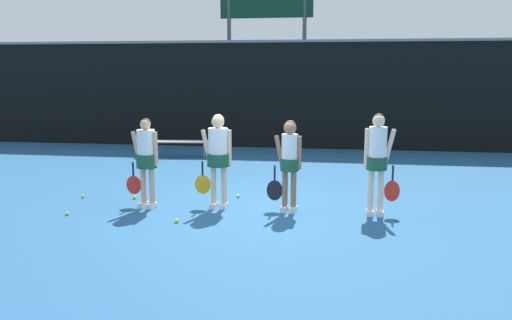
{
  "coord_description": "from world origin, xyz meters",
  "views": [
    {
      "loc": [
        1.31,
        -8.63,
        2.5
      ],
      "look_at": [
        0.05,
        0.01,
        0.92
      ],
      "focal_mm": 35.0,
      "sensor_mm": 36.0,
      "label": 1
    }
  ],
  "objects_px": {
    "player_3": "(378,156)",
    "tennis_ball_2": "(83,196)",
    "bench_courtside": "(175,143)",
    "tennis_ball_1": "(177,221)",
    "scoreboard": "(266,15)",
    "player_0": "(146,156)",
    "player_2": "(289,158)",
    "player_1": "(218,152)",
    "tennis_ball_4": "(238,196)",
    "tennis_ball_0": "(135,197)",
    "tennis_ball_3": "(67,213)"
  },
  "relations": [
    {
      "from": "player_0",
      "to": "tennis_ball_2",
      "type": "xyz_separation_m",
      "value": [
        -1.52,
        0.45,
        -0.93
      ]
    },
    {
      "from": "player_3",
      "to": "tennis_ball_3",
      "type": "xyz_separation_m",
      "value": [
        -5.33,
        -0.8,
        -1.02
      ]
    },
    {
      "from": "player_3",
      "to": "tennis_ball_4",
      "type": "xyz_separation_m",
      "value": [
        -2.59,
        0.84,
        -1.02
      ]
    },
    {
      "from": "bench_courtside",
      "to": "scoreboard",
      "type": "bearing_deg",
      "value": 55.91
    },
    {
      "from": "bench_courtside",
      "to": "tennis_ball_3",
      "type": "height_order",
      "value": "bench_courtside"
    },
    {
      "from": "player_0",
      "to": "tennis_ball_2",
      "type": "bearing_deg",
      "value": 173.86
    },
    {
      "from": "scoreboard",
      "to": "tennis_ball_1",
      "type": "bearing_deg",
      "value": -91.18
    },
    {
      "from": "bench_courtside",
      "to": "tennis_ball_0",
      "type": "height_order",
      "value": "bench_courtside"
    },
    {
      "from": "player_0",
      "to": "player_2",
      "type": "distance_m",
      "value": 2.6
    },
    {
      "from": "player_2",
      "to": "tennis_ball_4",
      "type": "distance_m",
      "value": 1.64
    },
    {
      "from": "player_3",
      "to": "tennis_ball_4",
      "type": "relative_size",
      "value": 26.91
    },
    {
      "from": "tennis_ball_4",
      "to": "player_3",
      "type": "bearing_deg",
      "value": -17.94
    },
    {
      "from": "tennis_ball_0",
      "to": "tennis_ball_4",
      "type": "bearing_deg",
      "value": 11.76
    },
    {
      "from": "player_3",
      "to": "tennis_ball_3",
      "type": "height_order",
      "value": "player_3"
    },
    {
      "from": "tennis_ball_1",
      "to": "tennis_ball_3",
      "type": "xyz_separation_m",
      "value": [
        -2.02,
        0.14,
        -0.0
      ]
    },
    {
      "from": "player_3",
      "to": "player_0",
      "type": "bearing_deg",
      "value": 179.89
    },
    {
      "from": "bench_courtside",
      "to": "tennis_ball_1",
      "type": "height_order",
      "value": "bench_courtside"
    },
    {
      "from": "tennis_ball_2",
      "to": "tennis_ball_4",
      "type": "xyz_separation_m",
      "value": [
        3.04,
        0.48,
        0.0
      ]
    },
    {
      "from": "tennis_ball_4",
      "to": "tennis_ball_1",
      "type": "bearing_deg",
      "value": -111.77
    },
    {
      "from": "bench_courtside",
      "to": "tennis_ball_4",
      "type": "xyz_separation_m",
      "value": [
        2.68,
        -4.42,
        -0.38
      ]
    },
    {
      "from": "tennis_ball_0",
      "to": "tennis_ball_1",
      "type": "distance_m",
      "value": 1.87
    },
    {
      "from": "player_1",
      "to": "tennis_ball_2",
      "type": "xyz_separation_m",
      "value": [
        -2.82,
        0.31,
        -1.0
      ]
    },
    {
      "from": "tennis_ball_1",
      "to": "tennis_ball_3",
      "type": "relative_size",
      "value": 1.01
    },
    {
      "from": "tennis_ball_3",
      "to": "tennis_ball_4",
      "type": "distance_m",
      "value": 3.19
    },
    {
      "from": "scoreboard",
      "to": "tennis_ball_4",
      "type": "height_order",
      "value": "scoreboard"
    },
    {
      "from": "tennis_ball_1",
      "to": "tennis_ball_0",
      "type": "bearing_deg",
      "value": 132.99
    },
    {
      "from": "player_3",
      "to": "tennis_ball_2",
      "type": "xyz_separation_m",
      "value": [
        -5.64,
        0.36,
        -1.02
      ]
    },
    {
      "from": "player_1",
      "to": "player_2",
      "type": "bearing_deg",
      "value": 0.01
    },
    {
      "from": "tennis_ball_3",
      "to": "player_3",
      "type": "bearing_deg",
      "value": 8.58
    },
    {
      "from": "bench_courtside",
      "to": "player_2",
      "type": "relative_size",
      "value": 1.32
    },
    {
      "from": "tennis_ball_1",
      "to": "tennis_ball_2",
      "type": "relative_size",
      "value": 1.02
    },
    {
      "from": "tennis_ball_2",
      "to": "scoreboard",
      "type": "bearing_deg",
      "value": 74.14
    },
    {
      "from": "player_1",
      "to": "tennis_ball_4",
      "type": "distance_m",
      "value": 1.29
    },
    {
      "from": "tennis_ball_2",
      "to": "tennis_ball_1",
      "type": "bearing_deg",
      "value": -29.33
    },
    {
      "from": "tennis_ball_1",
      "to": "tennis_ball_3",
      "type": "distance_m",
      "value": 2.03
    },
    {
      "from": "tennis_ball_0",
      "to": "tennis_ball_2",
      "type": "bearing_deg",
      "value": -176.6
    },
    {
      "from": "player_3",
      "to": "tennis_ball_2",
      "type": "height_order",
      "value": "player_3"
    },
    {
      "from": "bench_courtside",
      "to": "player_0",
      "type": "xyz_separation_m",
      "value": [
        1.15,
        -5.35,
        0.55
      ]
    },
    {
      "from": "player_1",
      "to": "tennis_ball_3",
      "type": "height_order",
      "value": "player_1"
    },
    {
      "from": "tennis_ball_4",
      "to": "player_1",
      "type": "bearing_deg",
      "value": -105.55
    },
    {
      "from": "bench_courtside",
      "to": "player_0",
      "type": "height_order",
      "value": "player_0"
    },
    {
      "from": "bench_courtside",
      "to": "player_3",
      "type": "height_order",
      "value": "player_3"
    },
    {
      "from": "tennis_ball_2",
      "to": "tennis_ball_4",
      "type": "bearing_deg",
      "value": 8.91
    },
    {
      "from": "scoreboard",
      "to": "tennis_ball_2",
      "type": "distance_m",
      "value": 10.27
    },
    {
      "from": "player_0",
      "to": "scoreboard",
      "type": "bearing_deg",
      "value": 94.28
    },
    {
      "from": "player_1",
      "to": "tennis_ball_0",
      "type": "bearing_deg",
      "value": 169.9
    },
    {
      "from": "player_2",
      "to": "player_3",
      "type": "relative_size",
      "value": 0.92
    },
    {
      "from": "tennis_ball_0",
      "to": "tennis_ball_1",
      "type": "xyz_separation_m",
      "value": [
        1.28,
        -1.37,
        -0.0
      ]
    },
    {
      "from": "player_1",
      "to": "tennis_ball_2",
      "type": "height_order",
      "value": "player_1"
    },
    {
      "from": "player_2",
      "to": "player_3",
      "type": "distance_m",
      "value": 1.52
    }
  ]
}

